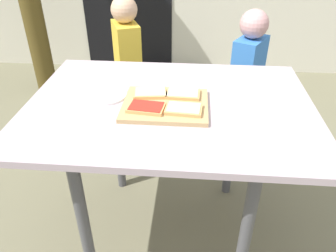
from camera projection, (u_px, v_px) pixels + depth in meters
The scene contains 10 objects.
ground_plane at pixel (169, 229), 1.78m from camera, with size 16.00×16.00×0.00m, color #6E6A50.
dining_table at pixel (170, 122), 1.41m from camera, with size 1.18×0.86×0.78m.
cutting_board at pixel (165, 105), 1.32m from camera, with size 0.34×0.28×0.02m, color tan.
pizza_slice_far_right at pixel (183, 94), 1.37m from camera, with size 0.14×0.10×0.02m.
pizza_slice_far_left at pixel (150, 93), 1.37m from camera, with size 0.15×0.11×0.02m.
pizza_slice_near_left at pixel (146, 107), 1.27m from camera, with size 0.15×0.11×0.02m.
pizza_slice_near_right at pixel (184, 109), 1.26m from camera, with size 0.15×0.10×0.02m.
plate_white_left at pixel (106, 95), 1.40m from camera, with size 0.18×0.18×0.01m, color white.
child_left at pixel (128, 66), 2.17m from camera, with size 0.22×0.28×1.03m.
child_right at pixel (247, 78), 2.09m from camera, with size 0.24×0.28×0.98m.
Camera 1 is at (0.09, -1.19, 1.43)m, focal length 35.19 mm.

